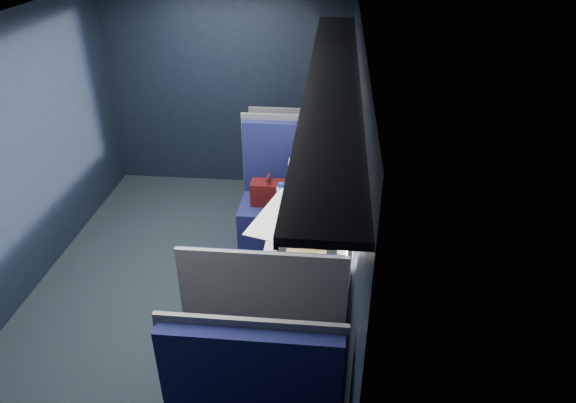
# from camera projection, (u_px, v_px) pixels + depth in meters

# --- Properties ---
(ground) EXTENTS (2.80, 4.20, 0.01)m
(ground) POSITION_uv_depth(u_px,v_px,m) (190.00, 287.00, 4.68)
(ground) COLOR black
(room_shell) EXTENTS (3.00, 4.40, 2.40)m
(room_shell) POSITION_uv_depth(u_px,v_px,m) (174.00, 137.00, 3.93)
(room_shell) COLOR black
(room_shell) RESTS_ON ground
(table) EXTENTS (0.62, 1.00, 0.74)m
(table) POSITION_uv_depth(u_px,v_px,m) (304.00, 232.00, 4.26)
(table) COLOR #54565E
(table) RESTS_ON ground
(seat_bay_near) EXTENTS (1.04, 0.62, 1.26)m
(seat_bay_near) POSITION_uv_depth(u_px,v_px,m) (290.00, 203.00, 5.15)
(seat_bay_near) COLOR #0D0F39
(seat_bay_near) RESTS_ON ground
(seat_bay_far) EXTENTS (1.04, 0.62, 1.26)m
(seat_bay_far) POSITION_uv_depth(u_px,v_px,m) (269.00, 328.00, 3.65)
(seat_bay_far) COLOR #0D0F39
(seat_bay_far) RESTS_ON ground
(seat_row_front) EXTENTS (1.04, 0.51, 1.16)m
(seat_row_front) POSITION_uv_depth(u_px,v_px,m) (298.00, 164.00, 5.95)
(seat_row_front) COLOR #0D0F39
(seat_row_front) RESTS_ON ground
(man) EXTENTS (0.53, 0.56, 1.32)m
(man) POSITION_uv_depth(u_px,v_px,m) (316.00, 187.00, 4.83)
(man) COLOR black
(man) RESTS_ON ground
(woman) EXTENTS (0.53, 0.56, 1.32)m
(woman) POSITION_uv_depth(u_px,v_px,m) (307.00, 280.00, 3.62)
(woman) COLOR black
(woman) RESTS_ON ground
(papers) EXTENTS (0.78, 0.96, 0.01)m
(papers) POSITION_uv_depth(u_px,v_px,m) (294.00, 216.00, 4.33)
(papers) COLOR white
(papers) RESTS_ON table
(laptop) EXTENTS (0.25, 0.32, 0.23)m
(laptop) POSITION_uv_depth(u_px,v_px,m) (343.00, 210.00, 4.30)
(laptop) COLOR silver
(laptop) RESTS_ON table
(bottle_small) EXTENTS (0.06, 0.06, 0.21)m
(bottle_small) POSITION_uv_depth(u_px,v_px,m) (341.00, 192.00, 4.51)
(bottle_small) COLOR silver
(bottle_small) RESTS_ON table
(cup) EXTENTS (0.07, 0.07, 0.10)m
(cup) POSITION_uv_depth(u_px,v_px,m) (332.00, 196.00, 4.53)
(cup) COLOR white
(cup) RESTS_ON table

